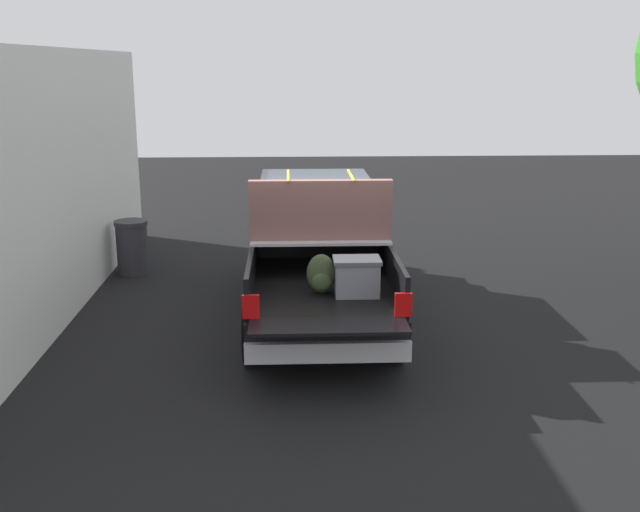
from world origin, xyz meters
The scene contains 4 objects.
ground_plane centered at (0.00, 0.00, 0.00)m, with size 40.00×40.00×0.00m, color black.
pickup_truck centered at (0.39, 0.00, 0.99)m, with size 6.05×2.06×2.23m.
building_facade centered at (0.22, 3.88, 1.98)m, with size 10.90×0.36×3.96m, color white.
trash_can centered at (2.56, 3.29, 0.50)m, with size 0.60×0.60×0.98m.
Camera 1 is at (-10.83, 0.44, 3.74)m, focal length 42.14 mm.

